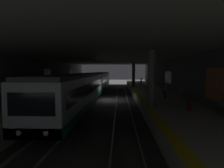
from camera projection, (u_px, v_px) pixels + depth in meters
The scene contains 21 objects.
ground_plane at pixel (106, 100), 25.94m from camera, with size 120.00×120.00×0.00m, color #383A38.
track_left at pixel (122, 100), 25.85m from camera, with size 60.00×1.53×0.16m.
track_right at pixel (90, 99), 26.02m from camera, with size 60.00×1.53×0.16m.
platform_left at pixel (155, 96), 25.64m from camera, with size 60.00×5.30×1.06m.
platform_right at pixel (58, 96), 26.17m from camera, with size 60.00×5.30×1.06m.
wall_left at pixel (177, 80), 25.40m from camera, with size 60.00×0.56×5.60m.
wall_right at pixel (37, 79), 26.15m from camera, with size 60.00×0.56×5.60m.
ceiling_slab at pixel (106, 57), 25.54m from camera, with size 60.00×19.40×0.40m.
pillar_near at pixel (151, 79), 15.06m from camera, with size 0.56×0.56×4.55m.
pillar_far at pixel (134, 74), 34.44m from camera, with size 0.56×0.56×4.55m.
metro_train at pixel (92, 84), 28.73m from camera, with size 39.87×2.83×3.49m.
bench_left_mid at pixel (180, 92), 21.14m from camera, with size 1.70×0.47×0.86m.
bench_left_far at pixel (152, 82), 40.18m from camera, with size 1.70×0.47×0.86m.
bench_right_mid at pixel (29, 92), 21.92m from camera, with size 1.70×0.47×0.86m.
bench_right_far at pixel (62, 84), 34.79m from camera, with size 1.70×0.47×0.86m.
person_waiting_near at pixel (141, 81), 39.37m from camera, with size 0.60×0.22×1.53m.
person_walking_mid at pixel (165, 90), 20.54m from camera, with size 0.60×0.22×1.56m.
person_standing_far at pixel (38, 92), 17.46m from camera, with size 0.60×0.24×1.74m.
person_boarding at pixel (163, 87), 25.20m from camera, with size 0.60×0.22×1.56m.
suitcase_rolling at pixel (189, 106), 14.05m from camera, with size 0.32×0.21×1.01m.
trash_bin at pixel (10, 99), 16.90m from camera, with size 0.44×0.44×0.85m.
Camera 1 is at (-25.68, -1.88, 3.96)m, focal length 30.81 mm.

